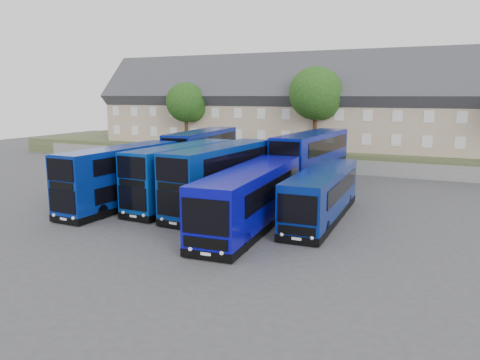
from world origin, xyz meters
The scene contains 13 objects.
ground centered at (0.00, 0.00, 0.00)m, with size 120.00×120.00×0.00m, color #414145.
retaining_wall centered at (0.00, 24.00, 0.75)m, with size 70.00×0.40×1.50m, color slate.
earth_bank centered at (0.00, 34.00, 1.00)m, with size 80.00×20.00×2.00m, color #404F2C.
terrace_row centered at (6.00, 30.00, 6.60)m, with size 66.00×10.40×11.20m.
dd_front_left centered at (-5.97, 2.38, 2.15)m, with size 2.98×11.13×4.39m.
dd_front_mid centered at (-2.29, 4.84, 2.18)m, with size 3.17×11.31×4.45m.
dd_front_right centered at (1.03, 4.65, 2.25)m, with size 3.36×11.67×4.58m.
dd_rear_left centered at (-6.01, 14.63, 2.32)m, with size 3.86×12.08×4.72m.
dd_rear_right centered at (4.78, 14.71, 2.40)m, with size 3.60×12.40×4.87m.
coach_east_a centered at (4.75, 1.52, 1.81)m, with size 3.72×13.61×3.68m.
coach_east_b centered at (8.30, 5.07, 1.62)m, with size 2.97×12.15×3.30m.
tree_west centered at (-13.85, 25.10, 7.05)m, with size 4.80×4.80×7.65m.
tree_mid centered at (2.15, 25.60, 8.07)m, with size 5.76×5.76×9.18m.
Camera 1 is at (15.92, -24.48, 8.14)m, focal length 35.00 mm.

